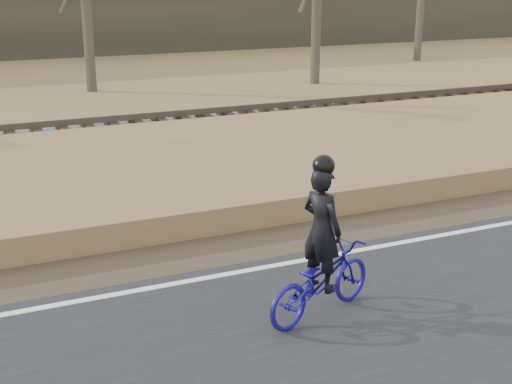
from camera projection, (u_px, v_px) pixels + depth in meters
name	position (u px, v px, depth m)	size (l,w,h in m)	color
ground	(43.00, 320.00, 8.71)	(120.00, 120.00, 0.00)	olive
edge_line	(40.00, 308.00, 8.87)	(120.00, 0.12, 0.01)	silver
shoulder	(29.00, 281.00, 9.75)	(120.00, 1.60, 0.04)	#473A2B
embankment	(4.00, 205.00, 12.30)	(120.00, 5.00, 0.44)	olive
cyclist	(321.00, 267.00, 8.54)	(1.82, 1.15, 2.01)	navy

